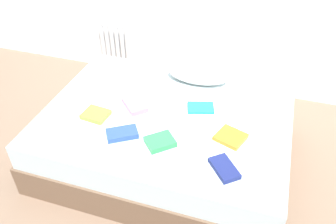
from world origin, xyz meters
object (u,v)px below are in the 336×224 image
Objects in this scene: textbook_lime at (96,114)px; textbook_navy at (224,168)px; radiator at (115,44)px; textbook_pink at (135,105)px; textbook_blue at (122,134)px; pillow at (198,74)px; textbook_orange at (231,137)px; textbook_green at (160,142)px; textbook_teal at (201,108)px; bed at (166,137)px; textbook_white at (259,118)px.

textbook_navy is at bearing -7.71° from textbook_lime.
radiator is 1.41m from textbook_pink.
textbook_blue is (0.29, -0.15, 0.00)m from textbook_lime.
radiator is at bearing 167.95° from textbook_pink.
textbook_lime is at bearing -130.68° from pillow.
textbook_navy is (0.01, -0.32, 0.00)m from textbook_orange.
pillow reaches higher than textbook_green.
textbook_blue is 1.09× the size of textbook_teal.
textbook_lime is 0.99× the size of textbook_green.
textbook_teal is (1.27, -1.05, 0.12)m from radiator.
textbook_orange is at bearing -40.58° from radiator.
textbook_navy is at bearing -39.58° from bed.
radiator reaches higher than textbook_lime.
textbook_pink is at bearing -159.01° from textbook_navy.
pillow reaches higher than textbook_white.
textbook_lime is 0.85m from textbook_teal.
radiator is 2.16× the size of textbook_pink.
textbook_lime is 0.84× the size of textbook_pink.
pillow is 0.81m from textbook_orange.
pillow is 2.42× the size of textbook_blue.
textbook_blue is 1.16× the size of textbook_green.
textbook_pink is (-0.04, 0.36, -0.00)m from textbook_blue.
textbook_orange is (0.30, -0.29, 0.00)m from textbook_teal.
textbook_orange is (1.07, 0.06, -0.00)m from textbook_lime.
textbook_navy is at bearing -46.52° from radiator.
textbook_white is at bearing -31.04° from radiator.
textbook_navy is (0.43, -1.01, -0.06)m from pillow.
textbook_pink reaches higher than bed.
pillow reaches higher than textbook_pink.
textbook_green reaches higher than textbook_teal.
textbook_lime is 0.98× the size of textbook_orange.
bed is 0.39m from textbook_pink.
textbook_navy is at bearing -56.91° from textbook_white.
textbook_orange is at bearing 9.16° from textbook_lime.
radiator is at bearing 150.43° from pillow.
textbook_navy is at bearing -40.78° from textbook_blue.
pillow is 0.68m from textbook_pink.
textbook_green is 0.99× the size of textbook_orange.
textbook_green is at bearing -94.46° from textbook_white.
textbook_pink is at bearing -170.18° from textbook_orange.
textbook_blue is 0.36m from textbook_pink.
textbook_teal is (0.25, 0.15, 0.26)m from bed.
radiator is at bearing 83.95° from textbook_blue.
textbook_teal is 0.47m from textbook_white.
textbook_white is at bearing 125.64° from textbook_navy.
textbook_green is at bearing -127.15° from textbook_teal.
textbook_white is (1.25, 0.36, 0.00)m from textbook_lime.
textbook_white is at bearing 54.36° from textbook_pink.
textbook_teal is (0.13, -0.40, -0.07)m from pillow.
bed is at bearing -102.80° from pillow.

